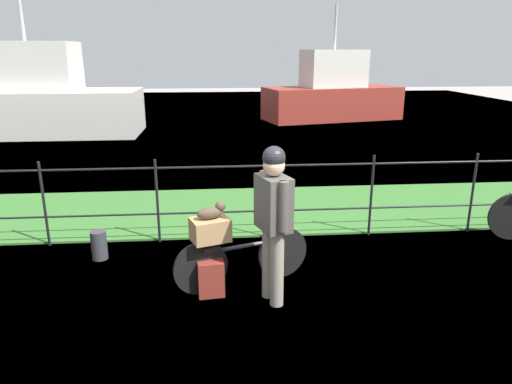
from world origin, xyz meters
name	(u,v)px	position (x,y,z in m)	size (l,w,h in m)	color
ground_plane	(288,318)	(0.00, 0.00, 0.00)	(60.00, 60.00, 0.00)	#9E9993
grass_strip	(258,209)	(0.00, 3.34, 0.01)	(27.00, 2.40, 0.03)	#38702D
harbor_water	(236,128)	(0.00, 11.95, 0.00)	(30.00, 30.00, 0.00)	#426684
iron_fence	(266,193)	(0.00, 2.09, 0.68)	(18.04, 0.04, 1.18)	black
bicycle_main	(242,259)	(-0.42, 0.73, 0.33)	(1.54, 0.57, 0.61)	black
wooden_crate	(210,230)	(-0.76, 0.62, 0.74)	(0.40, 0.29, 0.25)	#A87F51
terrier_dog	(212,212)	(-0.74, 0.62, 0.94)	(0.32, 0.22, 0.18)	#4C3D2D
cyclist_person	(273,212)	(-0.12, 0.36, 1.00)	(0.38, 0.52, 1.68)	gray
backpack_on_paving	(211,278)	(-0.77, 0.53, 0.20)	(0.28, 0.18, 0.40)	maroon
mooring_bollard	(99,245)	(-2.20, 1.59, 0.19)	(0.20, 0.20, 0.38)	#38383D
moored_boat_near	(332,94)	(3.82, 13.90, 0.95)	(5.49, 3.10, 4.20)	#9E3328
moored_boat_mid	(33,102)	(-6.37, 11.27, 1.04)	(6.50, 2.41, 4.44)	silver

